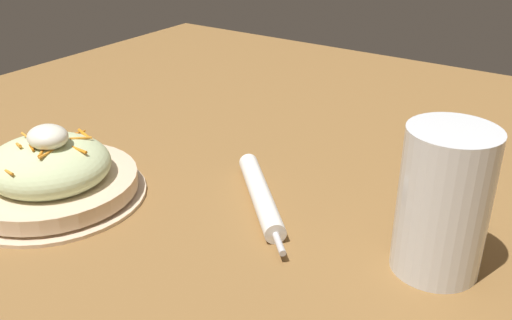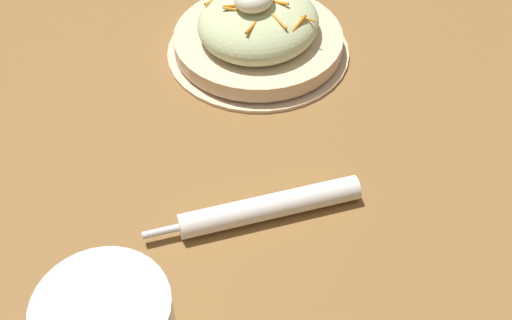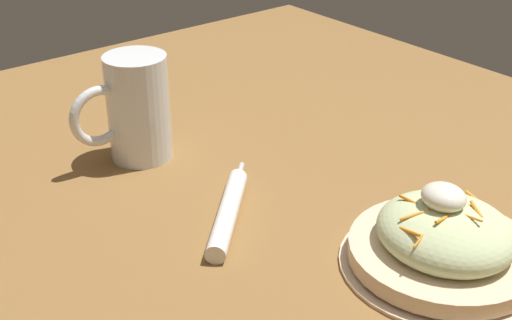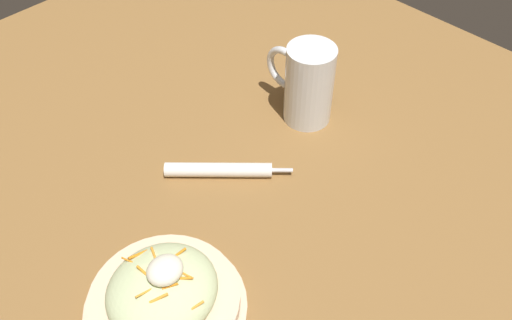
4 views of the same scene
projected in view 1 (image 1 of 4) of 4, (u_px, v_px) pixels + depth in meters
The scene contains 4 objects.
ground_plane at pixel (250, 197), 0.73m from camera, with size 1.43×1.43×0.00m, color olive.
salad_plate at pixel (50, 175), 0.72m from camera, with size 0.23×0.23×0.10m.
beer_mug at pixel (443, 209), 0.57m from camera, with size 0.09×0.15×0.15m.
napkin_roll at pixel (261, 195), 0.71m from camera, with size 0.16×0.17×0.03m.
Camera 1 is at (0.36, -0.52, 0.36)m, focal length 40.31 mm.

